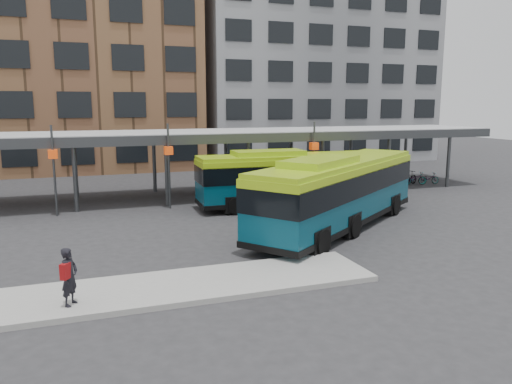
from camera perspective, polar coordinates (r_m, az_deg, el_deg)
name	(u,v)px	position (r m, az deg, el deg)	size (l,w,h in m)	color
ground	(285,249)	(20.56, 3.31, -6.55)	(120.00, 120.00, 0.00)	#28282B
boarding_island	(161,289)	(16.36, -10.76, -10.82)	(14.00, 3.00, 0.18)	gray
canopy	(206,135)	(32.00, -5.74, 6.47)	(40.00, 6.53, 4.80)	#999B9E
building_brick	(46,46)	(50.46, -22.89, 15.11)	(26.00, 14.00, 22.00)	brown
building_grey	(307,65)	(55.62, 5.91, 14.24)	(24.00, 14.00, 20.00)	slate
bus_front	(339,190)	(23.90, 9.48, 0.23)	(11.98, 9.92, 3.56)	#063A4C
bus_rear	(300,177)	(28.92, 5.04, 1.75)	(12.05, 3.03, 3.30)	#063A4C
pedestrian	(69,276)	(15.30, -20.57, -9.01)	(0.66, 0.74, 1.69)	black
bike_rack	(394,180)	(37.40, 15.51, 1.38)	(7.58, 1.34, 1.07)	slate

